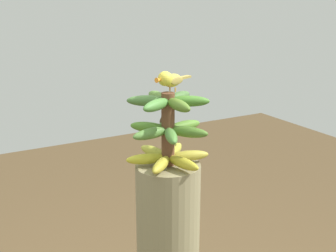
{
  "coord_description": "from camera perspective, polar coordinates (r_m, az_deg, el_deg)",
  "views": [
    {
      "loc": [
        1.34,
        -0.75,
        1.81
      ],
      "look_at": [
        0.0,
        0.0,
        1.36
      ],
      "focal_mm": 46.77,
      "sensor_mm": 36.0,
      "label": 1
    }
  ],
  "objects": [
    {
      "name": "banana_bunch",
      "position": [
        1.61,
        -0.01,
        -0.44
      ],
      "size": [
        0.32,
        0.31,
        0.28
      ],
      "color": "brown",
      "rests_on": "banana_tree"
    },
    {
      "name": "perched_bird",
      "position": [
        1.58,
        0.19,
        6.07
      ],
      "size": [
        0.08,
        0.18,
        0.08
      ],
      "color": "#C68933",
      "rests_on": "banana_bunch"
    }
  ]
}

